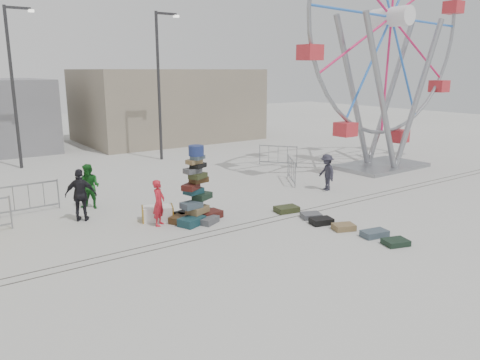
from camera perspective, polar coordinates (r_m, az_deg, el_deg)
ground at (r=14.68m, az=2.44°, el=-6.45°), size 90.00×90.00×0.00m
track_line_near at (r=15.13m, az=1.04°, el=-5.82°), size 40.00×0.04×0.01m
track_line_far at (r=15.43m, az=0.15°, el=-5.42°), size 40.00×0.04×0.01m
building_right at (r=34.65m, az=-8.83°, el=9.06°), size 12.00×8.00×5.00m
lamp_post_right at (r=26.56m, az=-9.72°, el=12.07°), size 1.41×0.25×8.00m
lamp_post_left at (r=26.30m, az=-25.83°, el=10.96°), size 1.41×0.25×8.00m
suitcase_tower at (r=15.69m, az=-5.39°, el=-2.44°), size 1.92×1.66×2.56m
ferris_wheel at (r=24.95m, az=17.82°, el=16.19°), size 11.36×2.90×13.18m
steamer_trunk at (r=16.03m, az=-10.01°, el=-4.02°), size 1.18×0.93×0.48m
row_case_0 at (r=16.82m, az=5.70°, el=-3.55°), size 0.90×0.69×0.20m
row_case_1 at (r=16.22m, az=8.66°, el=-4.32°), size 0.80×0.73×0.18m
row_case_2 at (r=15.67m, az=9.89°, el=-4.96°), size 0.82×0.65×0.20m
row_case_3 at (r=15.26m, az=12.53°, el=-5.61°), size 0.80×0.70×0.19m
row_case_4 at (r=14.89m, az=16.07°, el=-6.29°), size 0.89×0.61×0.20m
row_case_5 at (r=14.39m, az=18.44°, el=-7.20°), size 0.83×0.71×0.17m
barricade_dummy_c at (r=18.07m, az=-24.32°, el=-2.03°), size 2.00×0.15×1.10m
barricade_wheel_front at (r=21.12m, az=6.29°, el=1.16°), size 1.16×1.74×1.10m
barricade_wheel_back at (r=24.77m, az=4.65°, el=2.99°), size 1.30×1.65×1.10m
pedestrian_red at (r=15.37m, az=-9.87°, el=-2.76°), size 0.65×0.64×1.52m
pedestrian_green at (r=17.83m, az=-17.88°, el=-0.76°), size 1.00×1.01×1.65m
pedestrian_black at (r=16.44m, az=-18.82°, el=-1.76°), size 1.12×0.89×1.78m
pedestrian_grey at (r=19.93m, az=10.53°, el=0.93°), size 0.79×1.10×1.54m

